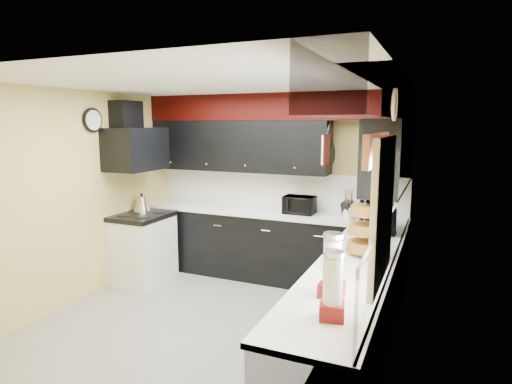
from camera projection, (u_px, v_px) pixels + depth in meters
ground at (214, 323)px, 4.56m from camera, size 3.60×3.60×0.00m
wall_back at (275, 185)px, 5.99m from camera, size 3.60×0.06×2.50m
wall_right at (397, 225)px, 3.65m from camera, size 0.06×3.60×2.50m
wall_left at (80, 197)px, 5.07m from camera, size 0.06×3.60×2.50m
ceiling at (210, 83)px, 4.16m from camera, size 3.60×3.60×0.06m
cab_back at (267, 246)px, 5.85m from camera, size 3.60×0.60×0.90m
cab_right at (351, 321)px, 3.63m from camera, size 0.60×3.00×0.90m
counter_back at (267, 213)px, 5.77m from camera, size 3.62×0.64×0.04m
counter_right at (353, 268)px, 3.55m from camera, size 0.64×3.02×0.04m
splash_back at (275, 190)px, 5.99m from camera, size 3.60×0.02×0.50m
splash_right at (395, 232)px, 3.67m from camera, size 0.02×3.60×0.50m
upper_back at (238, 146)px, 5.94m from camera, size 2.60×0.35×0.70m
upper_right at (391, 154)px, 4.45m from camera, size 0.35×1.80×0.70m
soffit_back at (271, 107)px, 5.66m from camera, size 3.60×0.36×0.35m
soffit_right at (378, 96)px, 3.39m from camera, size 0.36×3.24×0.35m
stove at (143, 249)px, 5.76m from camera, size 0.60×0.75×0.86m
cooktop at (142, 216)px, 5.69m from camera, size 0.62×0.77×0.06m
hood at (136, 149)px, 5.57m from camera, size 0.50×0.78×0.55m
hood_duct at (126, 116)px, 5.55m from camera, size 0.24×0.40×0.40m
window at (383, 210)px, 2.80m from camera, size 0.03×0.86×0.96m
valance at (377, 149)px, 2.76m from camera, size 0.04×0.88×0.20m
pan_top at (330, 132)px, 5.32m from camera, size 0.03×0.22×0.40m
pan_mid at (327, 153)px, 5.25m from camera, size 0.03×0.28×0.46m
pan_low at (332, 154)px, 5.49m from camera, size 0.03×0.24×0.42m
cut_board at (325, 150)px, 5.13m from camera, size 0.03×0.26×0.35m
baskets at (364, 229)px, 3.82m from camera, size 0.27×0.27×0.50m
clock at (93, 120)px, 5.14m from camera, size 0.03×0.30×0.30m
deco_plate at (395, 105)px, 3.19m from camera, size 0.03×0.24×0.24m
toaster_oven at (299, 205)px, 5.60m from camera, size 0.40×0.33×0.23m
microwave at (377, 218)px, 4.69m from camera, size 0.47×0.60×0.29m
utensil_crock at (348, 213)px, 5.28m from camera, size 0.14×0.14×0.15m
knife_block at (348, 210)px, 5.29m from camera, size 0.14×0.17×0.22m
kettle at (142, 203)px, 5.88m from camera, size 0.29×0.29×0.20m
dispenser_a at (332, 266)px, 2.89m from camera, size 0.16×0.16×0.43m
dispenser_b at (333, 287)px, 2.56m from camera, size 0.17×0.17×0.40m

